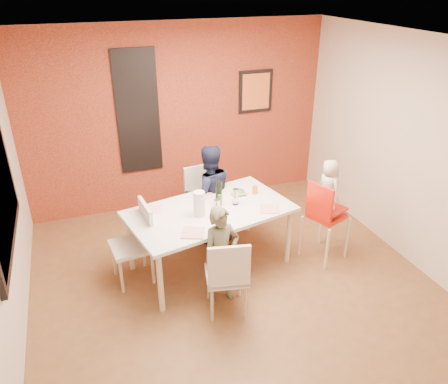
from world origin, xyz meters
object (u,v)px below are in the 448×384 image
object	(u,v)px
chair_far	(203,197)
paper_towel_roll	(199,204)
chair_left	(138,239)
high_chair	(324,214)
toddler	(328,188)
dining_table	(210,215)
wine_bottle	(219,193)
chair_near	(227,274)
child_far	(209,194)
child_near	(221,256)

from	to	relation	value
chair_far	paper_towel_roll	world-z (taller)	paper_towel_roll
chair_left	high_chair	xyz separation A→B (m)	(2.21, -0.37, 0.10)
chair_far	chair_left	world-z (taller)	chair_left
toddler	chair_far	bearing A→B (deg)	40.56
dining_table	wine_bottle	world-z (taller)	wine_bottle
dining_table	paper_towel_roll	distance (m)	0.28
chair_near	chair_far	size ratio (longest dim) A/B	0.97
toddler	paper_towel_roll	xyz separation A→B (m)	(-1.54, 0.22, -0.04)
wine_bottle	paper_towel_roll	xyz separation A→B (m)	(-0.30, -0.18, 0.00)
high_chair	child_far	distance (m)	1.49
chair_left	paper_towel_roll	bearing A→B (deg)	73.09
chair_near	chair_left	distance (m)	1.20
chair_left	child_far	world-z (taller)	child_far
chair_near	toddler	size ratio (longest dim) A/B	1.30
chair_near	chair_far	distance (m)	1.72
high_chair	chair_far	bearing A→B (deg)	25.29
child_far	dining_table	bearing A→B (deg)	72.58
chair_far	child_near	xyz separation A→B (m)	(-0.25, -1.46, 0.05)
chair_left	high_chair	size ratio (longest dim) A/B	0.91
chair_near	wine_bottle	distance (m)	1.09
high_chair	wine_bottle	distance (m)	1.32
chair_near	paper_towel_roll	distance (m)	0.90
wine_bottle	chair_left	bearing A→B (deg)	-177.31
chair_far	high_chair	bearing A→B (deg)	-49.73
chair_left	high_chair	distance (m)	2.25
paper_towel_roll	child_far	bearing A→B (deg)	63.71
high_chair	toddler	bearing A→B (deg)	-76.88
child_far	toddler	world-z (taller)	child_far
chair_far	child_far	bearing A→B (deg)	-93.91
chair_left	wine_bottle	xyz separation A→B (m)	(1.00, 0.05, 0.39)
chair_near	paper_towel_roll	xyz separation A→B (m)	(-0.05, 0.80, 0.42)
dining_table	paper_towel_roll	world-z (taller)	paper_towel_roll
chair_far	paper_towel_roll	xyz separation A→B (m)	(-0.32, -0.90, 0.40)
chair_near	toddler	world-z (taller)	toddler
dining_table	paper_towel_roll	xyz separation A→B (m)	(-0.15, -0.08, 0.22)
child_far	paper_towel_roll	size ratio (longest dim) A/B	4.59
dining_table	high_chair	size ratio (longest dim) A/B	1.95
chair_left	toddler	distance (m)	2.31
chair_far	dining_table	bearing A→B (deg)	-107.43
chair_left	high_chair	world-z (taller)	high_chair
dining_table	chair_far	world-z (taller)	chair_far
paper_towel_roll	chair_far	bearing A→B (deg)	70.66
chair_far	high_chair	xyz separation A→B (m)	(1.19, -1.14, 0.11)
child_near	chair_left	bearing A→B (deg)	128.31
chair_far	wine_bottle	distance (m)	0.83
dining_table	chair_far	distance (m)	0.86
child_near	wine_bottle	distance (m)	0.85
wine_bottle	dining_table	bearing A→B (deg)	-145.10
chair_near	child_near	bearing A→B (deg)	-81.96
chair_near	child_near	distance (m)	0.25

